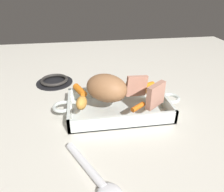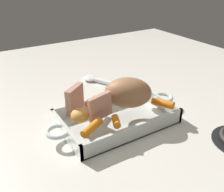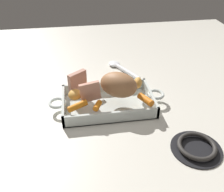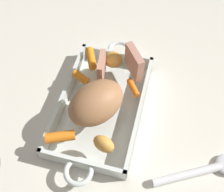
# 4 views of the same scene
# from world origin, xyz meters

# --- Properties ---
(ground_plane) EXTENTS (1.86, 1.86, 0.00)m
(ground_plane) POSITION_xyz_m (0.00, 0.00, 0.00)
(ground_plane) COLOR silver
(roasting_dish) EXTENTS (0.44, 0.21, 0.05)m
(roasting_dish) POSITION_xyz_m (0.00, 0.00, 0.02)
(roasting_dish) COLOR silver
(roasting_dish) RESTS_ON ground_plane
(pork_roast) EXTENTS (0.17, 0.16, 0.09)m
(pork_roast) POSITION_xyz_m (0.04, -0.00, 0.09)
(pork_roast) COLOR #9E6B44
(pork_roast) RESTS_ON roasting_dish
(roast_slice_thin) EXTENTS (0.08, 0.02, 0.08)m
(roast_slice_thin) POSITION_xyz_m (-0.06, -0.02, 0.08)
(roast_slice_thin) COLOR tan
(roast_slice_thin) RESTS_ON roasting_dish
(roast_slice_outer) EXTENTS (0.07, 0.06, 0.08)m
(roast_slice_outer) POSITION_xyz_m (-0.11, 0.06, 0.08)
(roast_slice_outer) COLOR tan
(roast_slice_outer) RESTS_ON roasting_dish
(baby_carrot_center_right) EXTENTS (0.07, 0.05, 0.03)m
(baby_carrot_center_right) POSITION_xyz_m (-0.11, -0.06, 0.06)
(baby_carrot_center_right) COLOR orange
(baby_carrot_center_right) RESTS_ON roasting_dish
(baby_carrot_southwest) EXTENTS (0.05, 0.04, 0.02)m
(baby_carrot_southwest) POSITION_xyz_m (-0.05, 0.07, 0.05)
(baby_carrot_southwest) COLOR orange
(baby_carrot_southwest) RESTS_ON roasting_dish
(baby_carrot_center_left) EXTENTS (0.05, 0.07, 0.03)m
(baby_carrot_center_left) POSITION_xyz_m (0.13, -0.06, 0.06)
(baby_carrot_center_left) COLOR orange
(baby_carrot_center_left) RESTS_ON roasting_dish
(baby_carrot_northeast) EXTENTS (0.04, 0.05, 0.02)m
(baby_carrot_northeast) POSITION_xyz_m (-0.04, -0.07, 0.06)
(baby_carrot_northeast) COLOR orange
(baby_carrot_northeast) RESTS_ON roasting_dish
(potato_whole) EXTENTS (0.05, 0.06, 0.04)m
(potato_whole) POSITION_xyz_m (0.12, 0.04, 0.07)
(potato_whole) COLOR gold
(potato_whole) RESTS_ON roasting_dish
(potato_near_roast) EXTENTS (0.07, 0.07, 0.04)m
(potato_near_roast) POSITION_xyz_m (-0.12, 0.00, 0.06)
(potato_near_roast) COLOR gold
(potato_near_roast) RESTS_ON roasting_dish
(serving_spoon) EXTENTS (0.13, 0.20, 0.02)m
(serving_spoon) POSITION_xyz_m (0.10, 0.28, 0.01)
(serving_spoon) COLOR white
(serving_spoon) RESTS_ON ground_plane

